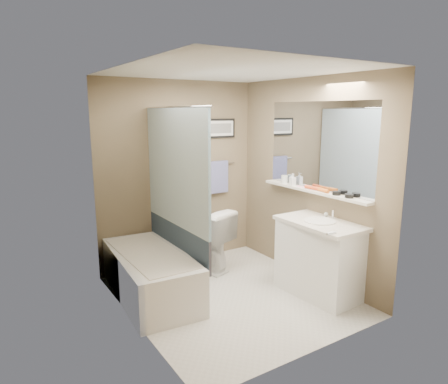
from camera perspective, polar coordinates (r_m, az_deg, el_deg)
ground at (r=4.58m, az=1.05°, el=-14.58°), size 2.50×2.50×0.00m
ceiling at (r=4.13m, az=1.17°, el=16.62°), size 2.20×2.50×0.04m
wall_back at (r=5.24m, az=-6.38°, el=2.52°), size 2.20×0.04×2.40m
wall_front at (r=3.26m, az=13.19°, el=-3.22°), size 2.20×0.04×2.40m
wall_left at (r=3.71m, az=-12.91°, el=-1.43°), size 0.04×2.50×2.40m
wall_right at (r=4.86m, az=11.76°, el=1.65°), size 0.04×2.50×2.40m
tile_surround at (r=4.22m, az=-15.26°, el=-2.79°), size 0.02×1.55×2.00m
curtain_rod at (r=4.35m, az=-7.10°, el=11.92°), size 0.02×1.55×0.02m
curtain_upper at (r=4.39m, az=-6.89°, el=3.41°), size 0.03×1.45×1.28m
curtain_lower at (r=4.58m, az=-6.64°, el=-6.81°), size 0.03×1.45×0.36m
mirror at (r=4.71m, az=13.34°, el=6.43°), size 0.02×1.60×1.00m
shelf at (r=4.74m, az=12.59°, el=0.14°), size 0.12×1.60×0.03m
towel_bar at (r=5.48m, az=-1.16°, el=4.03°), size 0.60×0.02×0.02m
towel at (r=5.49m, az=-1.04°, el=2.15°), size 0.34×0.05×0.44m
art_frame at (r=5.45m, az=-1.27°, el=9.06°), size 0.62×0.02×0.26m
art_mat at (r=5.44m, az=-1.19°, el=9.06°), size 0.56×0.00×0.20m
art_image at (r=5.43m, az=-1.18°, el=9.06°), size 0.50×0.00×0.13m
door at (r=3.71m, az=19.16°, el=-4.98°), size 0.80×0.02×2.00m
door_handle at (r=3.50m, az=15.10°, el=-5.72°), size 0.10×0.02×0.02m
bathtub at (r=4.53m, az=-10.43°, el=-11.56°), size 0.81×1.55×0.50m
tub_rim at (r=4.44m, az=-10.54°, el=-8.59°), size 0.56×1.36×0.02m
toilet at (r=5.14m, az=-3.00°, el=-6.76°), size 0.68×0.89×0.80m
vanity at (r=4.59m, az=13.44°, el=-9.39°), size 0.55×0.93×0.80m
countertop at (r=4.45m, az=13.60°, el=-4.35°), size 0.54×0.96×0.04m
sink_basin at (r=4.44m, az=13.53°, el=-4.03°), size 0.34×0.34×0.01m
faucet_spout at (r=4.57m, az=15.30°, el=-3.12°), size 0.02×0.02×0.10m
faucet_knob at (r=4.64m, az=14.37°, el=-3.11°), size 0.05×0.05×0.05m
candle_bowl_near at (r=4.39m, az=17.44°, el=-0.55°), size 0.09×0.09×0.04m
candle_bowl_far at (r=4.50m, az=15.76°, el=-0.17°), size 0.09×0.09×0.04m
hair_brush_front at (r=4.64m, az=13.82°, el=0.30°), size 0.07×0.22×0.04m
hair_brush_back at (r=4.74m, az=12.57°, el=0.59°), size 0.06×0.22×0.04m
pink_comb at (r=4.87m, az=11.06°, el=0.72°), size 0.04×0.16×0.01m
glass_jar at (r=5.09m, az=8.62°, el=1.80°), size 0.08×0.08×0.10m
soap_bottle at (r=4.98m, az=9.77°, el=1.80°), size 0.07×0.07×0.14m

